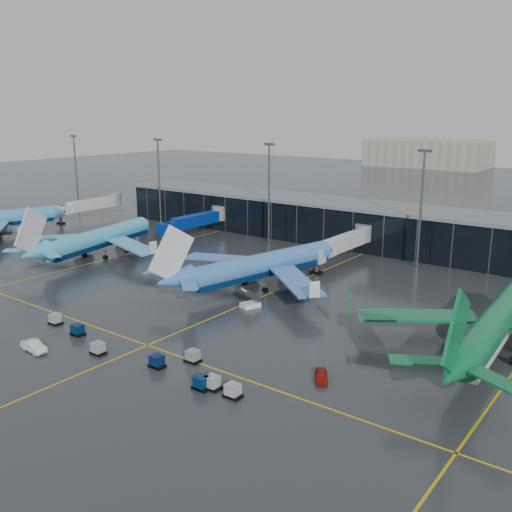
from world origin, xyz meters
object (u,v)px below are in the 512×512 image
Objects in this scene: baggage_carts at (147,357)px; mobile_airstair at (250,303)px; airliner_klm_near at (264,252)px; airliner_arkefly at (99,227)px; service_van_red at (321,376)px; airliner_aer_lingus at (497,306)px; service_van_white at (34,346)px.

mobile_airstair is at bearing 95.55° from baggage_carts.
mobile_airstair is at bearing -52.16° from airliner_klm_near.
airliner_arkefly is 45.08m from airliner_klm_near.
airliner_klm_near is 11.49× the size of service_van_red.
service_van_red is (29.57, -27.85, -6.35)m from airliner_klm_near.
service_van_red is (-14.90, -21.84, -6.35)m from airliner_aer_lingus.
mobile_airstair is at bearing -175.30° from airliner_aer_lingus.
airliner_arkefly is 55.65m from service_van_white.
airliner_aer_lingus reaches higher than mobile_airstair.
airliner_arkefly is 1.12× the size of baggage_carts.
airliner_arkefly is at bearing -162.99° from airliner_klm_near.
service_van_white is at bearing -89.90° from mobile_airstair.
baggage_carts is (-36.64, -31.37, -6.27)m from airliner_aer_lingus.
airliner_klm_near is 44.87m from airliner_aer_lingus.
airliner_klm_near reaches higher than baggage_carts.
airliner_klm_near is at bearing -7.65° from airliner_arkefly.
airliner_arkefly is 0.99× the size of airliner_aer_lingus.
airliner_aer_lingus is at bearing -13.80° from airliner_arkefly.
airliner_aer_lingus is 27.19m from service_van_red.
service_van_white is (-52.22, -38.60, -6.24)m from airliner_aer_lingus.
airliner_aer_lingus is at bearing 4.68° from airliner_klm_near.
service_van_white is (-7.75, -44.60, -6.23)m from airliner_klm_near.
airliner_arkefly is 0.99× the size of airliner_klm_near.
airliner_arkefly is 11.97× the size of mobile_airstair.
baggage_carts is 17.18m from service_van_white.
service_van_red is at bearing -30.91° from airliner_klm_near.
baggage_carts is at bearing -44.88° from airliner_arkefly.
mobile_airstair is at bearing 112.88° from service_van_red.
service_van_white is at bearing -146.21° from airliner_aer_lingus.
airliner_klm_near is at bearing 136.82° from mobile_airstair.
mobile_airstair is (5.28, -11.08, -6.26)m from airliner_klm_near.
airliner_klm_near is at bearing 169.63° from airliner_aer_lingus.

